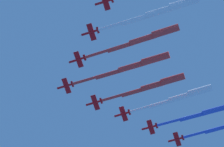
{
  "coord_description": "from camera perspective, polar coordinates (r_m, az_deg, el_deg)",
  "views": [
    {
      "loc": [
        1.95,
        -117.81,
        -71.94
      ],
      "look_at": [
        0.0,
        0.0,
        140.41
      ],
      "focal_mm": 76.83,
      "sensor_mm": 36.0,
      "label": 1
    }
  ],
  "objects": [
    {
      "name": "jet_starboard_outer",
      "position": [
        260.11,
        12.28,
        -4.2
      ],
      "size": [
        59.76,
        23.21,
        4.28
      ],
      "color": "red"
    },
    {
      "name": "jet_starboard_mid",
      "position": [
        252.9,
        8.1,
        -2.8
      ],
      "size": [
        52.55,
        21.86,
        4.28
      ],
      "color": "red"
    },
    {
      "name": "jet_port_mid",
      "position": [
        228.39,
        5.71,
        7.41
      ],
      "size": [
        57.19,
        22.31,
        4.26
      ],
      "color": "red"
    },
    {
      "name": "jet_starboard_inner",
      "position": [
        245.32,
        4.83,
        -1.45
      ],
      "size": [
        52.42,
        21.42,
        4.26
      ],
      "color": "red"
    },
    {
      "name": "jet_port_inner",
      "position": [
        235.1,
        3.68,
        4.12
      ],
      "size": [
        56.19,
        23.08,
        4.19
      ],
      "color": "red"
    },
    {
      "name": "jet_lead",
      "position": [
        242.32,
        2.43,
        0.88
      ],
      "size": [
        59.35,
        23.42,
        4.25
      ],
      "color": "red"
    }
  ]
}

